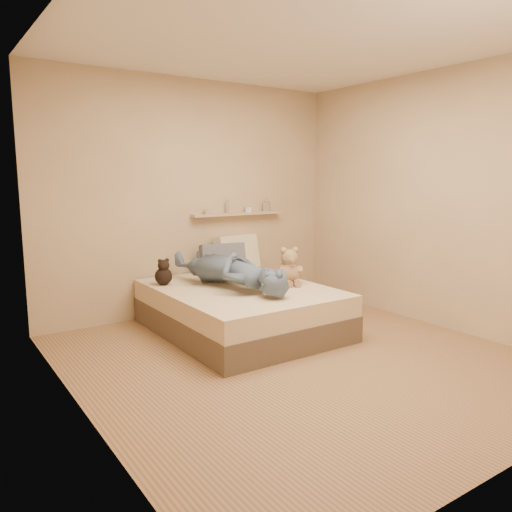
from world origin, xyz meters
TOP-DOWN VIEW (x-y plane):
  - room at (0.00, 0.00)m, footprint 3.80×3.80m
  - bed at (0.00, 0.93)m, footprint 1.50×1.90m
  - game_console at (0.02, 0.43)m, footprint 0.18×0.09m
  - teddy_bear at (0.47, 0.75)m, footprint 0.31×0.32m
  - dark_plush at (-0.59, 1.45)m, footprint 0.18×0.18m
  - pillow_cream at (0.48, 1.76)m, footprint 0.58×0.31m
  - pillow_grey at (0.21, 1.62)m, footprint 0.53×0.31m
  - person at (-0.09, 0.98)m, footprint 0.72×1.56m
  - wall_shelf at (0.55, 1.84)m, footprint 1.20×0.12m
  - shelf_bottles at (0.74, 1.84)m, footprint 0.91×0.11m

SIDE VIEW (x-z plane):
  - bed at x=0.00m, z-range 0.00..0.45m
  - dark_plush at x=-0.59m, z-range 0.43..0.70m
  - game_console at x=0.02m, z-range 0.57..0.63m
  - teddy_bear at x=0.47m, z-range 0.42..0.80m
  - pillow_grey at x=0.21m, z-range 0.44..0.80m
  - person at x=-0.09m, z-range 0.45..0.81m
  - pillow_cream at x=0.48m, z-range 0.44..0.86m
  - wall_shelf at x=0.55m, z-range 1.09..1.11m
  - shelf_bottles at x=0.74m, z-range 1.09..1.26m
  - room at x=0.00m, z-range -0.60..3.20m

